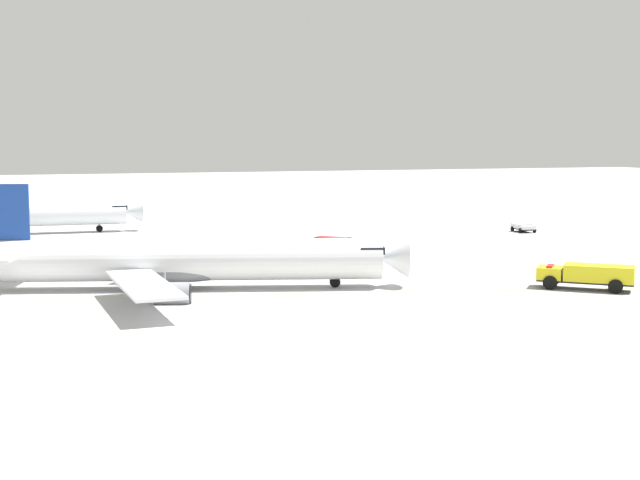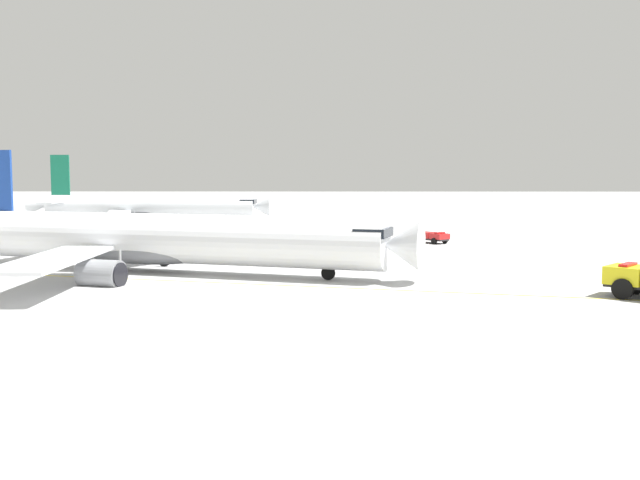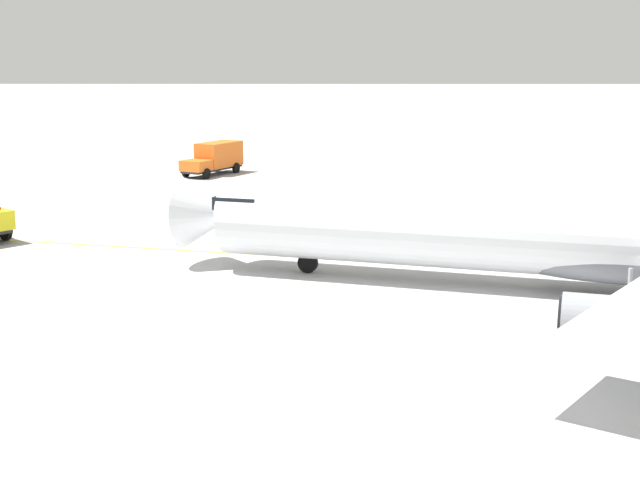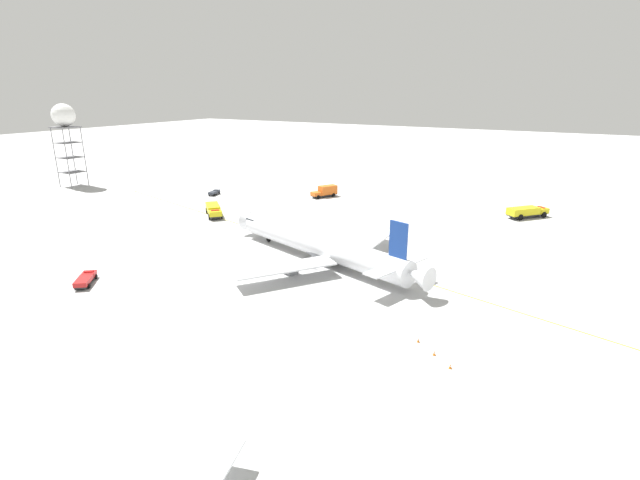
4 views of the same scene
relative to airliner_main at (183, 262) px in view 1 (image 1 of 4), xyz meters
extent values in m
plane|color=#B2B2B2|center=(2.13, 2.23, -2.73)|extent=(600.00, 600.00, 0.00)
cylinder|color=white|center=(-0.15, -0.49, 0.19)|extent=(15.18, 38.08, 4.15)
cone|color=white|center=(-6.10, -20.08, 0.19)|extent=(4.65, 4.02, 3.95)
cube|color=black|center=(-5.46, -17.97, 1.13)|extent=(4.08, 3.32, 0.70)
ellipsoid|color=slate|center=(0.41, 1.35, -0.95)|extent=(7.61, 14.36, 2.28)
cube|color=#193D93|center=(4.78, 15.73, 5.02)|extent=(1.16, 3.13, 5.51)
cube|color=white|center=(8.18, 14.70, 1.02)|extent=(5.97, 4.07, 0.20)
cube|color=white|center=(1.38, 16.76, 1.02)|extent=(5.97, 4.07, 0.20)
cube|color=white|center=(10.49, -0.65, -0.54)|extent=(15.74, 12.87, 0.28)
cube|color=white|center=(-9.08, 5.29, -0.54)|extent=(16.40, 4.66, 0.28)
cylinder|color=gray|center=(7.52, -2.02, -1.87)|extent=(3.01, 3.72, 2.16)
cylinder|color=black|center=(7.03, -3.61, -1.87)|extent=(1.80, 0.68, 1.84)
cylinder|color=gray|center=(-7.37, 2.51, -1.87)|extent=(3.01, 3.72, 2.16)
cylinder|color=black|center=(-7.85, 0.91, -1.87)|extent=(1.80, 0.68, 1.84)
cylinder|color=#9EA0A5|center=(-4.41, -14.50, -1.36)|extent=(0.20, 0.20, 1.64)
cylinder|color=black|center=(-4.41, -14.50, -2.18)|extent=(0.61, 1.14, 1.10)
cylinder|color=#9EA0A5|center=(3.74, 0.34, -1.36)|extent=(0.20, 0.20, 1.64)
cylinder|color=black|center=(3.74, 0.34, -2.18)|extent=(0.61, 1.14, 1.10)
cylinder|color=#9EA0A5|center=(-2.92, 2.36, -1.36)|extent=(0.20, 0.20, 1.64)
cylinder|color=black|center=(-2.92, 2.36, -2.18)|extent=(0.61, 1.14, 1.10)
cylinder|color=silver|center=(58.98, 15.33, 0.33)|extent=(5.54, 35.21, 3.74)
cone|color=silver|center=(58.02, -3.38, 0.33)|extent=(3.70, 3.18, 3.55)
cube|color=black|center=(58.13, -1.18, 1.17)|extent=(3.30, 2.56, 0.70)
ellipsoid|color=slate|center=(59.07, 17.08, -0.70)|extent=(4.01, 12.78, 2.06)
cylinder|color=gray|center=(65.44, 15.69, -1.69)|extent=(2.44, 4.20, 2.23)
cylinder|color=black|center=(65.33, 13.60, -1.69)|extent=(1.90, 0.25, 1.89)
cylinder|color=gray|center=(52.60, 16.36, -1.69)|extent=(2.44, 4.20, 2.23)
cylinder|color=black|center=(52.49, 14.26, -1.69)|extent=(1.90, 0.25, 1.89)
cylinder|color=#9EA0A5|center=(58.30, 2.02, -1.25)|extent=(0.20, 0.20, 1.85)
cylinder|color=black|center=(58.30, 2.02, -2.18)|extent=(0.36, 1.11, 1.10)
cylinder|color=#9EA0A5|center=(62.34, 16.91, -1.25)|extent=(0.20, 0.20, 1.85)
cylinder|color=black|center=(62.34, 16.91, -2.18)|extent=(0.36, 1.11, 1.10)
cube|color=#232326|center=(34.55, -62.04, -2.23)|extent=(4.60, 2.57, 0.20)
cube|color=white|center=(33.02, -61.86, -1.85)|extent=(1.59, 2.57, 0.55)
cube|color=black|center=(32.47, -61.79, -1.77)|extent=(0.32, 2.04, 0.31)
cube|color=white|center=(35.30, -62.13, -1.78)|extent=(3.14, 2.75, 0.70)
cylinder|color=black|center=(32.88, -63.06, -2.33)|extent=(0.83, 0.37, 0.80)
cylinder|color=black|center=(33.17, -60.65, -2.33)|extent=(0.83, 0.37, 0.80)
cylinder|color=black|center=(35.80, -63.41, -2.33)|extent=(0.83, 0.37, 0.80)
cylinder|color=black|center=(36.09, -60.99, -2.33)|extent=(0.83, 0.37, 0.80)
cube|color=#232326|center=(-14.12, -37.36, -1.93)|extent=(7.91, 8.47, 0.20)
cube|color=yellow|center=(-11.86, -34.82, -1.23)|extent=(3.71, 3.67, 1.20)
cube|color=black|center=(-11.13, -34.00, -1.05)|extent=(1.83, 1.64, 0.67)
cube|color=yellow|center=(-14.98, -38.34, -1.03)|extent=(6.50, 6.81, 1.60)
cube|color=red|center=(-11.86, -34.82, -0.53)|extent=(1.88, 1.76, 0.16)
cylinder|color=black|center=(-13.03, -34.02, -2.03)|extent=(1.14, 1.23, 1.40)
cylinder|color=black|center=(-10.92, -35.89, -2.03)|extent=(1.14, 1.23, 1.40)
cylinder|color=black|center=(-17.13, -38.63, -2.03)|extent=(1.14, 1.23, 1.40)
cylinder|color=black|center=(-15.02, -40.50, -2.03)|extent=(1.14, 1.23, 1.40)
cube|color=#232326|center=(27.01, -26.65, -2.25)|extent=(5.43, 4.83, 0.20)
cube|color=red|center=(25.47, -27.89, -1.82)|extent=(2.53, 2.56, 0.65)
cube|color=black|center=(24.89, -28.36, -1.72)|extent=(1.08, 1.31, 0.36)
cube|color=red|center=(27.75, -26.05, -1.80)|extent=(4.13, 3.86, 0.70)
cube|color=red|center=(25.47, -27.89, -1.40)|extent=(1.31, 1.42, 0.16)
cylinder|color=black|center=(26.08, -28.64, -2.35)|extent=(0.77, 0.70, 0.76)
cylinder|color=black|center=(24.87, -27.15, -2.35)|extent=(0.77, 0.70, 0.76)
cylinder|color=black|center=(29.02, -26.26, -2.35)|extent=(0.77, 0.70, 0.76)
cylinder|color=black|center=(27.81, -24.76, -2.35)|extent=(0.77, 0.70, 0.76)
cube|color=yellow|center=(-4.81, -1.53, -2.72)|extent=(41.61, 162.61, 0.01)
camera|label=1|loc=(-85.30, 16.77, 12.08)|focal=49.02mm
camera|label=2|loc=(-59.85, -14.52, 5.47)|focal=39.91mm
camera|label=3|loc=(44.58, -13.50, 9.14)|focal=51.84mm
camera|label=4|loc=(67.80, 38.51, 26.26)|focal=26.58mm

